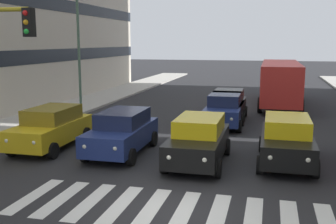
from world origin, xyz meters
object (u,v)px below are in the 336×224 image
at_px(car_3, 122,132).
at_px(street_lamp_right, 84,37).
at_px(car_2, 199,140).
at_px(bus_behind_traffic, 280,79).
at_px(car_4, 51,127).
at_px(car_row2_1, 228,105).
at_px(car_1, 287,140).
at_px(car_row2_0, 225,109).

distance_m(car_3, street_lamp_right, 11.01).
relative_size(car_2, bus_behind_traffic, 0.42).
xyz_separation_m(car_4, car_row2_1, (-6.59, -8.03, 0.00)).
relative_size(car_1, bus_behind_traffic, 0.42).
bearing_deg(car_3, car_row2_0, -117.69).
bearing_deg(car_4, car_2, 174.06).
bearing_deg(street_lamp_right, car_3, 123.37).
relative_size(car_1, car_row2_1, 1.00).
height_order(car_row2_1, street_lamp_right, street_lamp_right).
bearing_deg(car_row2_1, car_1, 110.52).
distance_m(car_4, car_row2_0, 9.18).
bearing_deg(car_4, car_row2_1, -129.38).
relative_size(car_2, car_3, 1.00).
bearing_deg(car_row2_0, street_lamp_right, -13.31).
xyz_separation_m(car_2, street_lamp_right, (8.89, -9.20, 3.87)).
distance_m(car_2, car_row2_1, 8.70).
height_order(car_1, car_row2_1, same).
height_order(car_2, street_lamp_right, street_lamp_right).
relative_size(car_2, car_row2_1, 1.00).
height_order(bus_behind_traffic, street_lamp_right, street_lamp_right).
height_order(car_1, street_lamp_right, street_lamp_right).
relative_size(bus_behind_traffic, street_lamp_right, 1.37).
bearing_deg(bus_behind_traffic, car_row2_0, 70.29).
relative_size(car_3, car_row2_0, 1.00).
bearing_deg(car_1, car_3, 1.62).
distance_m(bus_behind_traffic, street_lamp_right, 13.81).
bearing_deg(car_4, car_3, 178.65).
distance_m(car_row2_0, car_row2_1, 1.65).
bearing_deg(car_1, car_4, 0.63).
xyz_separation_m(car_1, car_row2_1, (2.97, -7.93, 0.00)).
height_order(car_2, car_4, same).
bearing_deg(car_4, bus_behind_traffic, -123.09).
distance_m(car_1, bus_behind_traffic, 14.60).
distance_m(car_3, car_row2_0, 7.30).
xyz_separation_m(car_3, car_4, (3.20, -0.08, 0.00)).
bearing_deg(car_2, bus_behind_traffic, -101.57).
height_order(car_4, car_row2_0, same).
distance_m(car_2, street_lamp_right, 13.36).
bearing_deg(street_lamp_right, bus_behind_traffic, -152.95).
relative_size(car_4, street_lamp_right, 0.58).
bearing_deg(car_4, street_lamp_right, -73.87).
height_order(car_2, car_row2_0, same).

